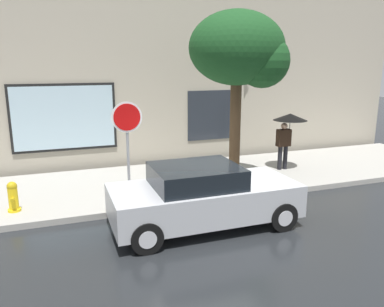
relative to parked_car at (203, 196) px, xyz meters
name	(u,v)px	position (x,y,z in m)	size (l,w,h in m)	color
ground_plane	(213,221)	(0.32, 0.15, -0.70)	(60.00, 60.00, 0.00)	black
sidewalk	(175,181)	(0.32, 3.15, -0.62)	(20.00, 4.00, 0.15)	#A3A099
building_facade	(151,65)	(0.29, 5.64, 2.78)	(20.00, 0.67, 7.00)	#B2A893
parked_car	(203,196)	(0.00, 0.00, 0.00)	(4.11, 1.85, 1.41)	#B7BABF
fire_hydrant	(13,197)	(-4.01, 1.98, -0.20)	(0.30, 0.44, 0.73)	yellow
pedestrian_with_umbrella	(288,124)	(4.13, 2.99, 0.95)	(1.09, 1.09, 1.83)	black
street_tree	(242,52)	(1.97, 2.16, 3.15)	(2.68, 2.27, 4.81)	#4C3823
stop_sign	(127,131)	(-1.28, 1.85, 1.22)	(0.76, 0.10, 2.51)	gray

